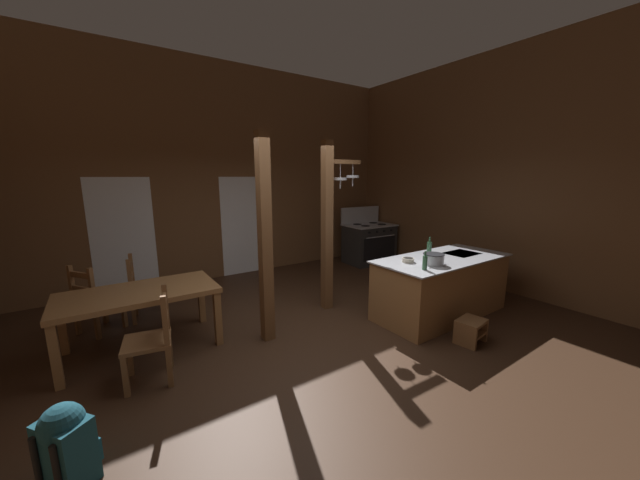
% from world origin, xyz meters
% --- Properties ---
extents(ground_plane, '(8.63, 7.62, 0.10)m').
position_xyz_m(ground_plane, '(0.00, 0.00, -0.05)').
color(ground_plane, '#382316').
extents(wall_back, '(8.63, 0.14, 4.24)m').
position_xyz_m(wall_back, '(0.00, 3.48, 2.12)').
color(wall_back, brown).
rests_on(wall_back, ground_plane).
extents(wall_right, '(0.14, 7.62, 4.24)m').
position_xyz_m(wall_right, '(3.98, 0.00, 2.12)').
color(wall_right, brown).
rests_on(wall_right, ground_plane).
extents(glazed_door_back_left, '(1.00, 0.01, 2.05)m').
position_xyz_m(glazed_door_back_left, '(-1.76, 3.40, 1.02)').
color(glazed_door_back_left, white).
rests_on(glazed_door_back_left, ground_plane).
extents(glazed_panel_back_right, '(0.84, 0.01, 2.05)m').
position_xyz_m(glazed_panel_back_right, '(0.39, 3.40, 1.02)').
color(glazed_panel_back_right, white).
rests_on(glazed_panel_back_right, ground_plane).
extents(kitchen_island, '(2.17, 0.98, 0.88)m').
position_xyz_m(kitchen_island, '(2.07, -0.33, 0.44)').
color(kitchen_island, olive).
rests_on(kitchen_island, ground_plane).
extents(stove_range, '(1.18, 0.87, 1.32)m').
position_xyz_m(stove_range, '(3.25, 2.54, 0.48)').
color(stove_range, '#282828').
rests_on(stove_range, ground_plane).
extents(support_post_with_pot_rack, '(0.67, 0.21, 2.59)m').
position_xyz_m(support_post_with_pot_rack, '(0.83, 0.83, 1.39)').
color(support_post_with_pot_rack, brown).
rests_on(support_post_with_pot_rack, ground_plane).
extents(support_post_center, '(0.14, 0.14, 2.59)m').
position_xyz_m(support_post_center, '(-0.43, 0.42, 1.29)').
color(support_post_center, brown).
rests_on(support_post_center, ground_plane).
extents(step_stool, '(0.40, 0.33, 0.30)m').
position_xyz_m(step_stool, '(1.63, -1.11, 0.18)').
color(step_stool, brown).
rests_on(step_stool, ground_plane).
extents(dining_table, '(1.70, 0.91, 0.74)m').
position_xyz_m(dining_table, '(-1.79, 1.03, 0.65)').
color(dining_table, olive).
rests_on(dining_table, ground_plane).
extents(ladderback_chair_near_window, '(0.61, 0.61, 0.95)m').
position_xyz_m(ladderback_chair_near_window, '(-2.24, 1.86, 0.45)').
color(ladderback_chair_near_window, brown).
rests_on(ladderback_chair_near_window, ground_plane).
extents(ladderback_chair_by_post, '(0.51, 0.51, 0.95)m').
position_xyz_m(ladderback_chair_by_post, '(-1.76, 0.27, 0.45)').
color(ladderback_chair_by_post, brown).
rests_on(ladderback_chair_by_post, ground_plane).
extents(ladderback_chair_at_table_end, '(0.50, 0.50, 0.95)m').
position_xyz_m(ladderback_chair_at_table_end, '(-1.66, 2.01, 0.45)').
color(ladderback_chair_at_table_end, brown).
rests_on(ladderback_chair_at_table_end, ground_plane).
extents(backpack, '(0.39, 0.39, 0.60)m').
position_xyz_m(backpack, '(-2.43, -0.69, 0.31)').
color(backpack, '#194756').
rests_on(backpack, ground_plane).
extents(stockpot_on_counter, '(0.35, 0.28, 0.15)m').
position_xyz_m(stockpot_on_counter, '(1.62, -0.50, 0.96)').
color(stockpot_on_counter, '#A8AAB2').
rests_on(stockpot_on_counter, kitchen_island).
extents(mixing_bowl_on_counter, '(0.17, 0.17, 0.06)m').
position_xyz_m(mixing_bowl_on_counter, '(1.43, -0.22, 0.91)').
color(mixing_bowl_on_counter, '#B2A893').
rests_on(mixing_bowl_on_counter, kitchen_island).
extents(bottle_tall_on_counter, '(0.07, 0.07, 0.29)m').
position_xyz_m(bottle_tall_on_counter, '(1.94, -0.18, 1.00)').
color(bottle_tall_on_counter, '#2D5638').
rests_on(bottle_tall_on_counter, kitchen_island).
extents(bottle_short_on_counter, '(0.06, 0.06, 0.24)m').
position_xyz_m(bottle_short_on_counter, '(1.31, -0.60, 0.98)').
color(bottle_short_on_counter, '#2D5638').
rests_on(bottle_short_on_counter, kitchen_island).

